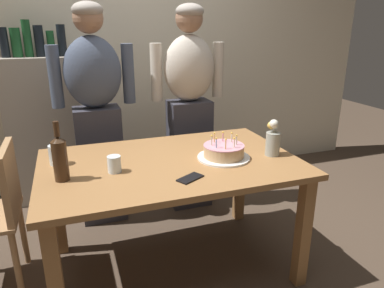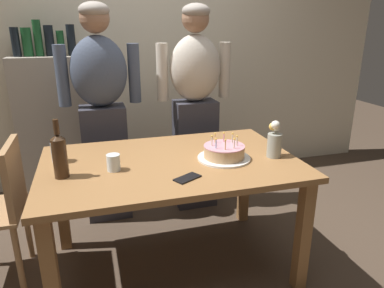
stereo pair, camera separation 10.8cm
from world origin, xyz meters
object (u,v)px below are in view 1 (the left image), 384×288
at_px(wine_bottle, 60,157).
at_px(person_woman_cardigan, 189,106).
at_px(water_glass_far, 114,164).
at_px(person_man_bearded, 96,114).
at_px(cell_phone, 190,178).
at_px(flower_vase, 273,140).
at_px(birthday_cake, 224,152).
at_px(water_glass_near, 56,155).

relative_size(wine_bottle, person_woman_cardigan, 0.19).
distance_m(water_glass_far, person_man_bearded, 0.85).
bearing_deg(person_woman_cardigan, cell_phone, 71.14).
xyz_separation_m(water_glass_far, cell_phone, (0.36, -0.23, -0.04)).
distance_m(flower_vase, person_woman_cardigan, 0.93).
xyz_separation_m(birthday_cake, water_glass_near, (-0.95, 0.23, 0.02)).
bearing_deg(person_woman_cardigan, wine_bottle, 40.97).
bearing_deg(water_glass_near, flower_vase, -12.57).
bearing_deg(cell_phone, wine_bottle, 132.75).
relative_size(water_glass_far, wine_bottle, 0.29).
xyz_separation_m(cell_phone, person_woman_cardigan, (0.37, 1.07, 0.13)).
relative_size(water_glass_far, person_man_bearded, 0.06).
bearing_deg(flower_vase, person_woman_cardigan, 104.19).
bearing_deg(birthday_cake, cell_phone, -143.18).
height_order(water_glass_far, cell_phone, water_glass_far).
relative_size(birthday_cake, water_glass_far, 3.45).
bearing_deg(water_glass_far, cell_phone, -32.07).
height_order(water_glass_far, person_man_bearded, person_man_bearded).
distance_m(cell_phone, person_woman_cardigan, 1.14).
relative_size(water_glass_near, person_man_bearded, 0.07).
relative_size(water_glass_near, water_glass_far, 1.26).
height_order(birthday_cake, water_glass_near, birthday_cake).
distance_m(water_glass_near, person_woman_cardigan, 1.20).
bearing_deg(water_glass_near, birthday_cake, -13.86).
bearing_deg(flower_vase, water_glass_near, 167.43).
height_order(birthday_cake, water_glass_far, birthday_cake).
relative_size(cell_phone, flower_vase, 0.63).
bearing_deg(wine_bottle, water_glass_near, 97.16).
relative_size(wine_bottle, cell_phone, 2.19).
relative_size(birthday_cake, wine_bottle, 1.01).
xyz_separation_m(water_glass_far, wine_bottle, (-0.27, -0.02, 0.08)).
bearing_deg(birthday_cake, wine_bottle, -179.48).
bearing_deg(flower_vase, wine_bottle, 178.25).
relative_size(water_glass_near, person_woman_cardigan, 0.07).
height_order(flower_vase, person_woman_cardigan, person_woman_cardigan).
xyz_separation_m(water_glass_near, flower_vase, (1.26, -0.28, 0.04)).
bearing_deg(water_glass_far, birthday_cake, -0.80).
bearing_deg(birthday_cake, water_glass_near, 166.14).
distance_m(water_glass_far, person_woman_cardigan, 1.12).
bearing_deg(water_glass_far, person_man_bearded, 90.76).
xyz_separation_m(birthday_cake, person_woman_cardigan, (0.08, 0.86, 0.09)).
bearing_deg(water_glass_far, person_woman_cardigan, 49.42).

